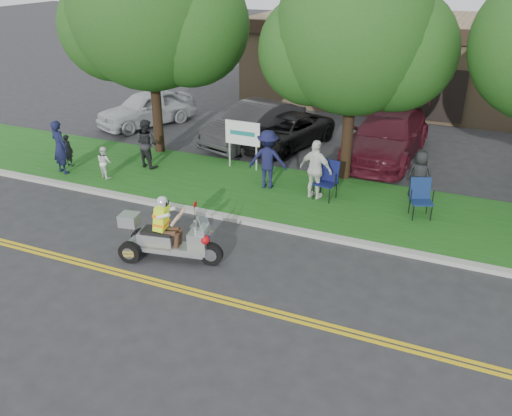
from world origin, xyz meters
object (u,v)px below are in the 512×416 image
at_px(lawn_chair_a, 328,177).
at_px(parked_car_mid, 285,131).
at_px(spectator_adult_left, 60,147).
at_px(parked_car_far_left, 147,108).
at_px(spectator_adult_mid, 147,143).
at_px(lawn_chair_b, 421,195).
at_px(parked_car_left, 254,124).
at_px(parked_car_right, 387,135).
at_px(trike_scooter, 166,238).
at_px(spectator_adult_right, 316,170).

relative_size(lawn_chair_a, parked_car_mid, 0.26).
height_order(spectator_adult_left, parked_car_far_left, spectator_adult_left).
height_order(spectator_adult_mid, parked_car_far_left, spectator_adult_mid).
relative_size(lawn_chair_b, parked_car_far_left, 0.25).
xyz_separation_m(parked_car_left, parked_car_right, (5.04, 0.49, 0.04)).
xyz_separation_m(trike_scooter, lawn_chair_a, (2.53, 4.91, 0.16)).
bearing_deg(spectator_adult_mid, spectator_adult_left, 47.03).
xyz_separation_m(lawn_chair_b, spectator_adult_mid, (-9.13, 0.19, 0.23)).
height_order(lawn_chair_a, parked_car_mid, lawn_chair_a).
distance_m(parked_car_far_left, parked_car_right, 10.28).
bearing_deg(parked_car_far_left, lawn_chair_a, -1.83).
bearing_deg(trike_scooter, spectator_adult_right, 54.98).
relative_size(lawn_chair_a, lawn_chair_b, 1.06).
bearing_deg(parked_car_right, spectator_adult_left, -144.94).
xyz_separation_m(spectator_adult_mid, parked_car_far_left, (-3.03, 4.49, -0.19)).
bearing_deg(parked_car_far_left, lawn_chair_b, 2.74).
distance_m(spectator_adult_left, parked_car_far_left, 6.15).
bearing_deg(spectator_adult_left, parked_car_right, -131.39).
distance_m(spectator_adult_mid, parked_car_left, 4.61).
bearing_deg(spectator_adult_mid, parked_car_left, -106.54).
height_order(spectator_adult_mid, spectator_adult_right, spectator_adult_right).
relative_size(lawn_chair_a, spectator_adult_mid, 0.69).
height_order(spectator_adult_right, parked_car_right, spectator_adult_right).
xyz_separation_m(trike_scooter, parked_car_far_left, (-6.90, 9.43, 0.16)).
bearing_deg(spectator_adult_mid, spectator_adult_right, -169.77).
relative_size(trike_scooter, lawn_chair_b, 2.37).
bearing_deg(parked_car_left, lawn_chair_a, -28.78).
bearing_deg(spectator_adult_right, spectator_adult_left, 21.28).
height_order(lawn_chair_b, parked_car_right, parked_car_right).
bearing_deg(spectator_adult_right, lawn_chair_a, -141.52).
bearing_deg(lawn_chair_a, parked_car_far_left, 163.89).
relative_size(spectator_adult_right, parked_car_left, 0.38).
height_order(lawn_chair_a, parked_car_far_left, parked_car_far_left).
bearing_deg(parked_car_right, spectator_adult_mid, -145.65).
relative_size(parked_car_mid, parked_car_right, 0.77).
relative_size(spectator_adult_right, parked_car_far_left, 0.41).
relative_size(lawn_chair_a, parked_car_left, 0.24).
distance_m(trike_scooter, spectator_adult_right, 5.25).
bearing_deg(parked_car_far_left, parked_car_left, 18.95).
height_order(lawn_chair_a, spectator_adult_mid, spectator_adult_mid).
xyz_separation_m(spectator_adult_mid, parked_car_right, (7.25, 4.54, -0.12)).
xyz_separation_m(trike_scooter, parked_car_left, (-1.66, 8.99, 0.19)).
bearing_deg(lawn_chair_b, parked_car_left, 126.38).
bearing_deg(trike_scooter, spectator_adult_mid, 117.96).
bearing_deg(parked_car_mid, spectator_adult_right, -43.29).
distance_m(parked_car_left, parked_car_mid, 1.27).
bearing_deg(lawn_chair_b, spectator_adult_mid, 156.65).
height_order(lawn_chair_a, spectator_adult_right, spectator_adult_right).
distance_m(lawn_chair_a, parked_car_mid, 5.11).
xyz_separation_m(lawn_chair_a, spectator_adult_mid, (-6.40, 0.03, 0.19)).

